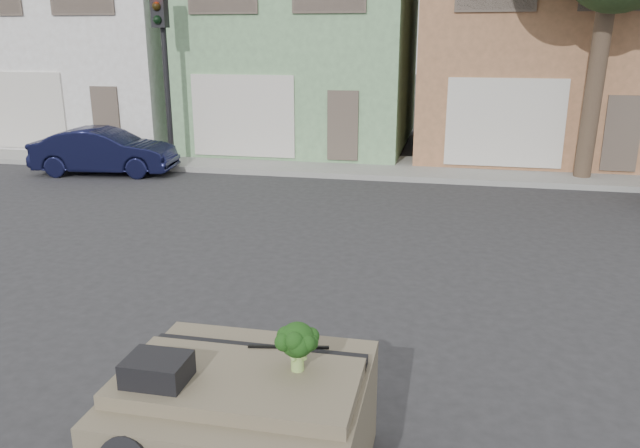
% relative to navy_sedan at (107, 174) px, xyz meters
% --- Properties ---
extents(ground_plane, '(120.00, 120.00, 0.00)m').
position_rel_navy_sedan_xyz_m(ground_plane, '(7.92, -8.34, 0.00)').
color(ground_plane, '#303033').
rests_on(ground_plane, ground).
extents(sidewalk, '(40.00, 3.00, 0.15)m').
position_rel_navy_sedan_xyz_m(sidewalk, '(7.92, 2.16, 0.07)').
color(sidewalk, gray).
rests_on(sidewalk, ground).
extents(townhouse_white, '(7.20, 8.20, 7.55)m').
position_rel_navy_sedan_xyz_m(townhouse_white, '(-3.08, 6.16, 3.77)').
color(townhouse_white, white).
rests_on(townhouse_white, ground).
extents(townhouse_mint, '(7.20, 8.20, 7.55)m').
position_rel_navy_sedan_xyz_m(townhouse_mint, '(4.42, 6.16, 3.77)').
color(townhouse_mint, '#7CAB78').
rests_on(townhouse_mint, ground).
extents(townhouse_tan, '(7.20, 8.20, 7.55)m').
position_rel_navy_sedan_xyz_m(townhouse_tan, '(11.92, 6.16, 3.77)').
color(townhouse_tan, '#A4704C').
rests_on(townhouse_tan, ground).
extents(navy_sedan, '(4.04, 1.86, 1.28)m').
position_rel_navy_sedan_xyz_m(navy_sedan, '(0.00, 0.00, 0.00)').
color(navy_sedan, black).
rests_on(navy_sedan, ground).
extents(traffic_signal, '(0.40, 0.40, 5.10)m').
position_rel_navy_sedan_xyz_m(traffic_signal, '(1.42, 1.16, 2.55)').
color(traffic_signal, black).
rests_on(traffic_signal, ground).
extents(tree_near, '(4.40, 4.00, 8.50)m').
position_rel_navy_sedan_xyz_m(tree_near, '(12.92, 1.46, 4.25)').
color(tree_near, '#233619').
rests_on(tree_near, ground).
extents(car_dashboard, '(2.00, 1.80, 1.12)m').
position_rel_navy_sedan_xyz_m(car_dashboard, '(7.92, -11.34, 0.56)').
color(car_dashboard, '#6D624D').
rests_on(car_dashboard, ground).
extents(instrument_hump, '(0.48, 0.38, 0.20)m').
position_rel_navy_sedan_xyz_m(instrument_hump, '(7.34, -11.69, 1.22)').
color(instrument_hump, black).
rests_on(instrument_hump, car_dashboard).
extents(wiper_arm, '(0.69, 0.15, 0.02)m').
position_rel_navy_sedan_xyz_m(wiper_arm, '(8.20, -10.96, 1.13)').
color(wiper_arm, black).
rests_on(wiper_arm, car_dashboard).
extents(broccoli, '(0.46, 0.46, 0.42)m').
position_rel_navy_sedan_xyz_m(broccoli, '(8.37, -11.30, 1.33)').
color(broccoli, '#14360F').
rests_on(broccoli, car_dashboard).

